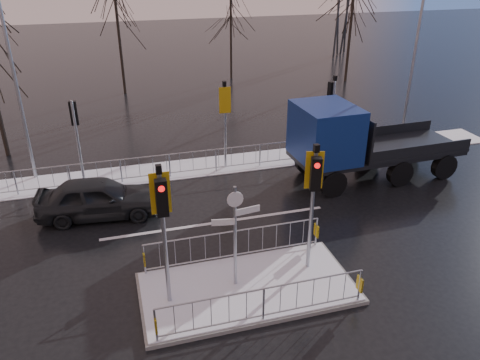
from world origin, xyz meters
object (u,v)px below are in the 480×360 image
object	(u,v)px
car_far_lane	(98,198)
flatbed_truck	(347,141)
traffic_island	(247,279)
street_lamp_right	(416,55)
street_lamp_left	(16,72)

from	to	relation	value
car_far_lane	flatbed_truck	bearing A→B (deg)	-82.68
traffic_island	car_far_lane	size ratio (longest dim) A/B	1.40
traffic_island	flatbed_truck	xyz separation A→B (m)	(5.93, 5.69, 1.37)
car_far_lane	flatbed_truck	xyz separation A→B (m)	(9.84, 0.24, 1.03)
car_far_lane	flatbed_truck	world-z (taller)	flatbed_truck
flatbed_truck	street_lamp_right	xyz separation A→B (m)	(4.65, 2.80, 2.63)
street_lamp_right	traffic_island	bearing A→B (deg)	-141.27
car_far_lane	street_lamp_right	world-z (taller)	street_lamp_right
street_lamp_left	car_far_lane	bearing A→B (deg)	-58.08
street_lamp_left	street_lamp_right	bearing A→B (deg)	-3.37
traffic_island	car_far_lane	world-z (taller)	traffic_island
traffic_island	street_lamp_left	distance (m)	12.17
flatbed_truck	street_lamp_left	xyz separation A→B (m)	(-12.35, 3.80, 2.73)
car_far_lane	street_lamp_left	size ratio (longest dim) A/B	0.52
car_far_lane	street_lamp_left	xyz separation A→B (m)	(-2.52, 4.04, 3.76)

